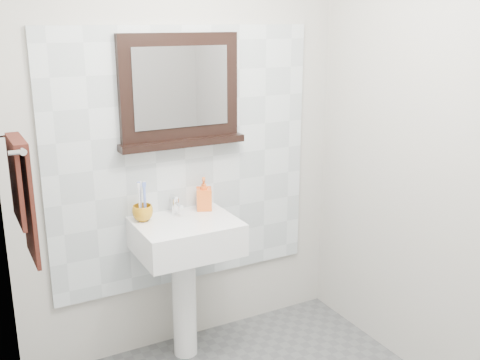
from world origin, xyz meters
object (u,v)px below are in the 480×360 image
(pedestal_sink, at_px, (186,251))
(soap_dispenser, at_px, (204,194))
(framed_mirror, at_px, (180,93))
(toothbrush_cup, at_px, (143,213))
(hand_towel, at_px, (23,190))

(pedestal_sink, bearing_deg, soap_dispenser, 34.31)
(pedestal_sink, xyz_separation_m, framed_mirror, (0.07, 0.19, 0.86))
(toothbrush_cup, bearing_deg, hand_towel, -152.02)
(framed_mirror, bearing_deg, pedestal_sink, -110.08)
(framed_mirror, relative_size, hand_towel, 1.33)
(framed_mirror, height_order, hand_towel, framed_mirror)
(pedestal_sink, xyz_separation_m, soap_dispenser, (0.17, 0.12, 0.28))
(toothbrush_cup, xyz_separation_m, framed_mirror, (0.27, 0.08, 0.63))
(toothbrush_cup, relative_size, hand_towel, 0.21)
(pedestal_sink, bearing_deg, hand_towel, -164.48)
(pedestal_sink, bearing_deg, toothbrush_cup, 153.13)
(toothbrush_cup, xyz_separation_m, hand_towel, (-0.64, -0.34, 0.31))
(hand_towel, bearing_deg, framed_mirror, 24.77)
(toothbrush_cup, bearing_deg, pedestal_sink, -26.87)
(pedestal_sink, xyz_separation_m, hand_towel, (-0.84, -0.23, 0.54))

